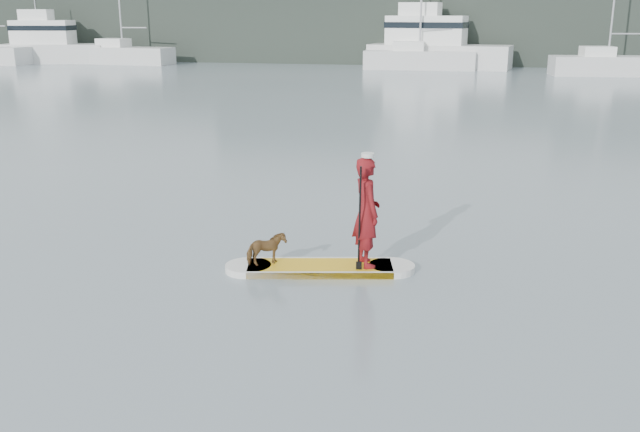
% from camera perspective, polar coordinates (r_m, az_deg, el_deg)
% --- Properties ---
extents(ground, '(140.00, 140.00, 0.00)m').
position_cam_1_polar(ground, '(12.36, -17.16, -5.31)').
color(ground, slate).
rests_on(ground, ground).
extents(paddleboard, '(3.25, 1.31, 0.12)m').
position_cam_1_polar(paddleboard, '(12.42, 0.00, -4.17)').
color(paddleboard, gold).
rests_on(paddleboard, ground).
extents(paddler, '(0.72, 0.82, 1.90)m').
position_cam_1_polar(paddler, '(12.13, 3.75, 0.32)').
color(paddler, maroon).
rests_on(paddler, paddleboard).
extents(white_cap, '(0.22, 0.22, 0.07)m').
position_cam_1_polar(white_cap, '(11.90, 3.84, 4.88)').
color(white_cap, silver).
rests_on(white_cap, paddler).
extents(dog, '(0.72, 0.64, 0.57)m').
position_cam_1_polar(dog, '(12.34, -4.32, -2.66)').
color(dog, brown).
rests_on(dog, paddleboard).
extents(paddle, '(0.10, 0.30, 2.00)m').
position_cam_1_polar(paddle, '(11.97, 3.17, -1.25)').
color(paddle, black).
rests_on(paddle, ground).
extents(sailboat_b, '(8.80, 3.40, 12.76)m').
position_cam_1_polar(sailboat_b, '(64.02, -15.54, 12.43)').
color(sailboat_b, silver).
rests_on(sailboat_b, ground).
extents(sailboat_d, '(8.48, 2.84, 12.39)m').
position_cam_1_polar(sailboat_d, '(56.61, 7.88, 12.45)').
color(sailboat_d, silver).
rests_on(sailboat_d, ground).
extents(sailboat_e, '(7.81, 3.35, 10.97)m').
position_cam_1_polar(sailboat_e, '(54.33, 21.93, 11.21)').
color(sailboat_e, silver).
rests_on(sailboat_e, ground).
extents(motor_yacht_a, '(11.34, 5.07, 6.57)m').
position_cam_1_polar(motor_yacht_a, '(58.14, 9.06, 13.44)').
color(motor_yacht_a, silver).
rests_on(motor_yacht_a, ground).
extents(motor_yacht_b, '(9.32, 4.52, 5.89)m').
position_cam_1_polar(motor_yacht_b, '(67.04, -20.81, 12.79)').
color(motor_yacht_b, silver).
rests_on(motor_yacht_b, ground).
extents(shore_mass, '(90.00, 6.00, 6.00)m').
position_cam_1_polar(shore_mass, '(63.28, 6.86, 14.77)').
color(shore_mass, '#212924').
rests_on(shore_mass, ground).
extents(shore_building_west, '(14.00, 4.00, 9.00)m').
position_cam_1_polar(shore_building_west, '(65.92, -2.05, 16.22)').
color(shore_building_west, '#212924').
rests_on(shore_building_west, ground).
extents(shore_building_east, '(10.00, 4.00, 8.00)m').
position_cam_1_polar(shore_building_east, '(65.15, 23.48, 14.52)').
color(shore_building_east, '#212924').
rests_on(shore_building_east, ground).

